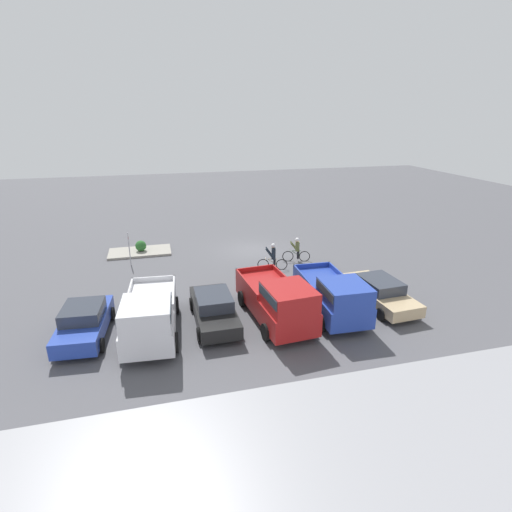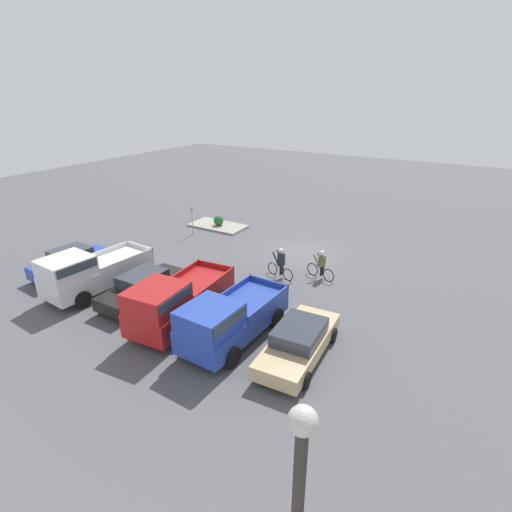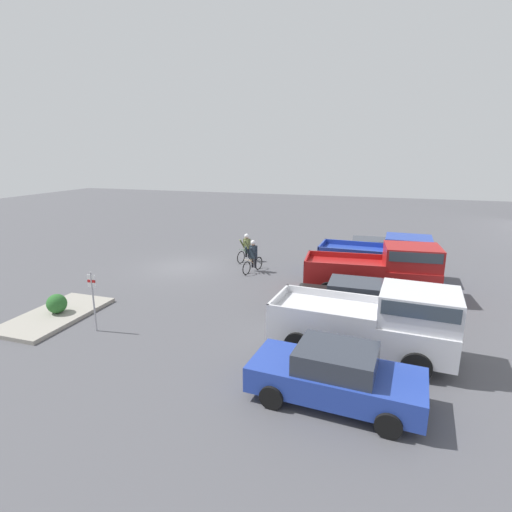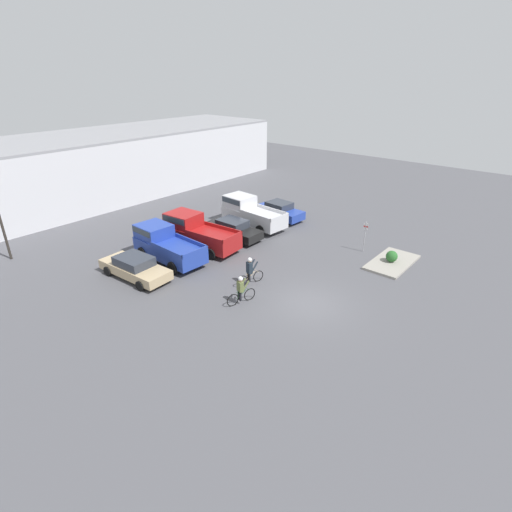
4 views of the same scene
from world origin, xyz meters
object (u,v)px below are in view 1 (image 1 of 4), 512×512
fire_lane_sign (129,246)px  shrub (141,246)px  pickup_truck_0 (334,295)px  pickup_truck_1 (278,300)px  cyclist_1 (297,249)px  pickup_truck_2 (150,315)px  cyclist_0 (273,256)px  sedan_1 (214,308)px  sedan_2 (84,322)px  sedan_0 (379,291)px

fire_lane_sign → shrub: (-0.61, -2.27, -0.80)m
pickup_truck_0 → pickup_truck_1: bearing=-0.2°
cyclist_1 → fire_lane_sign: (10.50, -1.95, 0.50)m
pickup_truck_2 → cyclist_0: bearing=-138.8°
cyclist_0 → cyclist_1: size_ratio=1.02×
shrub → fire_lane_sign: bearing=74.9°
sedan_1 → cyclist_0: cyclist_0 is taller
pickup_truck_0 → cyclist_0: pickup_truck_0 is taller
sedan_2 → shrub: sedan_2 is taller
fire_lane_sign → shrub: bearing=-105.1°
pickup_truck_0 → sedan_1: size_ratio=1.15×
shrub → sedan_2: bearing=78.6°
fire_lane_sign → cyclist_0: bearing=160.8°
sedan_0 → shrub: 16.23m
pickup_truck_2 → shrub: (0.59, -11.71, -0.65)m
pickup_truck_1 → pickup_truck_2: 5.68m
shrub → sedan_0: bearing=136.8°
pickup_truck_1 → sedan_1: bearing=-16.5°
pickup_truck_1 → cyclist_0: pickup_truck_1 is taller
sedan_0 → pickup_truck_0: (2.82, 0.65, 0.45)m
pickup_truck_1 → shrub: (6.27, -11.75, -0.65)m
shrub → cyclist_0: bearing=146.6°
sedan_2 → cyclist_0: (-10.13, -5.54, 0.14)m
pickup_truck_0 → fire_lane_sign: 13.51m
sedan_1 → pickup_truck_1: bearing=163.5°
sedan_0 → sedan_1: size_ratio=1.05×
pickup_truck_0 → sedan_1: 5.66m
cyclist_1 → pickup_truck_1: bearing=64.3°
sedan_1 → sedan_2: sedan_2 is taller
pickup_truck_1 → fire_lane_sign: size_ratio=2.65×
sedan_0 → cyclist_0: (3.87, -5.85, 0.18)m
pickup_truck_2 → fire_lane_sign: bearing=-82.7°
pickup_truck_1 → shrub: size_ratio=7.74×
cyclist_1 → shrub: cyclist_1 is taller
sedan_0 → cyclist_0: 7.01m
pickup_truck_2 → sedan_2: size_ratio=1.27×
pickup_truck_2 → cyclist_0: pickup_truck_2 is taller
pickup_truck_1 → pickup_truck_2: size_ratio=1.03×
sedan_1 → fire_lane_sign: size_ratio=2.15×
cyclist_0 → fire_lane_sign: 9.09m
pickup_truck_1 → cyclist_0: (-1.69, -6.49, -0.31)m
sedan_0 → shrub: size_ratio=6.60×
sedan_0 → fire_lane_sign: 15.27m
pickup_truck_0 → pickup_truck_2: bearing=-0.4°
pickup_truck_2 → sedan_2: pickup_truck_2 is taller
pickup_truck_0 → pickup_truck_2: pickup_truck_2 is taller
sedan_1 → fire_lane_sign: fire_lane_sign is taller
sedan_0 → cyclist_0: bearing=-56.5°
sedan_1 → sedan_2: size_ratio=1.06×
pickup_truck_1 → cyclist_1: 8.35m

